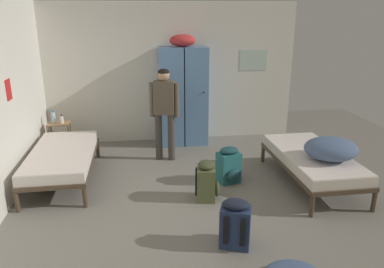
# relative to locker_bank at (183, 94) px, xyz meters

# --- Properties ---
(ground_plane) EXTENTS (9.48, 9.48, 0.00)m
(ground_plane) POSITION_rel_locker_bank_xyz_m (-0.19, -2.68, -0.97)
(ground_plane) COLOR slate
(room_backdrop) EXTENTS (4.88, 5.99, 2.64)m
(room_backdrop) POSITION_rel_locker_bank_xyz_m (-1.51, -1.33, 0.35)
(room_backdrop) COLOR silver
(room_backdrop) RESTS_ON ground_plane
(locker_bank) EXTENTS (0.90, 0.55, 2.07)m
(locker_bank) POSITION_rel_locker_bank_xyz_m (0.00, 0.00, 0.00)
(locker_bank) COLOR #5B84B2
(locker_bank) RESTS_ON ground_plane
(shelf_unit) EXTENTS (0.38, 0.30, 0.57)m
(shelf_unit) POSITION_rel_locker_bank_xyz_m (-2.27, -0.24, -0.62)
(shelf_unit) COLOR #99704C
(shelf_unit) RESTS_ON ground_plane
(bed_left_rear) EXTENTS (0.90, 1.90, 0.49)m
(bed_left_rear) POSITION_rel_locker_bank_xyz_m (-2.02, -1.44, -0.59)
(bed_left_rear) COLOR #473828
(bed_left_rear) RESTS_ON ground_plane
(bed_right) EXTENTS (0.90, 1.90, 0.49)m
(bed_right) POSITION_rel_locker_bank_xyz_m (1.64, -2.11, -0.59)
(bed_right) COLOR #473828
(bed_right) RESTS_ON ground_plane
(bedding_heap) EXTENTS (0.74, 0.66, 0.30)m
(bedding_heap) POSITION_rel_locker_bank_xyz_m (1.76, -2.39, -0.33)
(bedding_heap) COLOR slate
(bedding_heap) RESTS_ON bed_right
(person_traveler) EXTENTS (0.49, 0.27, 1.57)m
(person_traveler) POSITION_rel_locker_bank_xyz_m (-0.42, -0.82, -0.02)
(person_traveler) COLOR #3D3833
(person_traveler) RESTS_ON ground_plane
(water_bottle) EXTENTS (0.07, 0.07, 0.23)m
(water_bottle) POSITION_rel_locker_bank_xyz_m (-2.35, -0.22, -0.30)
(water_bottle) COLOR #B2DBEA
(water_bottle) RESTS_ON shelf_unit
(lotion_bottle) EXTENTS (0.06, 0.06, 0.16)m
(lotion_bottle) POSITION_rel_locker_bank_xyz_m (-2.20, -0.28, -0.33)
(lotion_bottle) COLOR white
(lotion_bottle) RESTS_ON shelf_unit
(backpack_olive) EXTENTS (0.37, 0.36, 0.55)m
(backpack_olive) POSITION_rel_locker_bank_xyz_m (0.02, -2.36, -0.71)
(backpack_olive) COLOR #566038
(backpack_olive) RESTS_ON ground_plane
(backpack_teal) EXTENTS (0.38, 0.39, 0.55)m
(backpack_teal) POSITION_rel_locker_bank_xyz_m (0.45, -1.89, -0.71)
(backpack_teal) COLOR #23666B
(backpack_teal) RESTS_ON ground_plane
(backpack_navy) EXTENTS (0.38, 0.40, 0.55)m
(backpack_navy) POSITION_rel_locker_bank_xyz_m (0.12, -3.46, -0.71)
(backpack_navy) COLOR navy
(backpack_navy) RESTS_ON ground_plane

